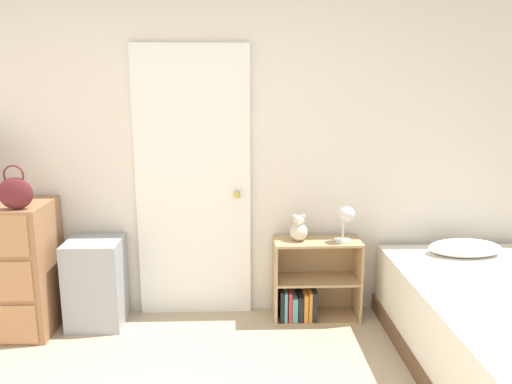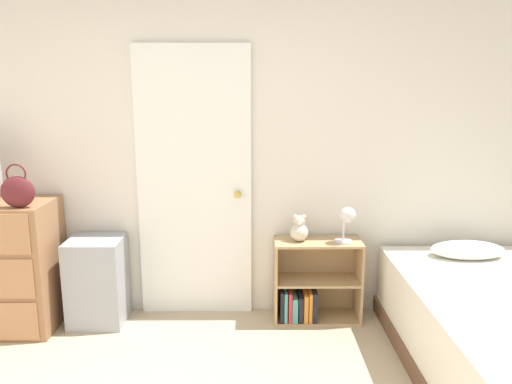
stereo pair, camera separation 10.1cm
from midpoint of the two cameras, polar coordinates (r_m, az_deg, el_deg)
wall_back at (r=3.76m, az=-6.41°, el=4.83°), size 10.00×0.06×2.55m
door_closed at (r=3.76m, az=-7.92°, el=0.84°), size 0.85×0.09×2.04m
handbag at (r=3.65m, az=-26.51°, el=-0.08°), size 0.23×0.10×0.30m
storage_bin at (r=3.92m, az=-18.53°, el=-9.81°), size 0.39×0.37×0.65m
bookshelf at (r=3.87m, az=5.40°, el=-10.80°), size 0.65×0.29×0.62m
teddy_bear at (r=3.70m, az=4.12°, el=-4.28°), size 0.13×0.13×0.20m
desk_lamp at (r=3.68m, az=9.54°, el=-2.89°), size 0.14×0.14×0.27m
bed at (r=3.49m, az=26.24°, el=-14.25°), size 1.18×1.90×0.65m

